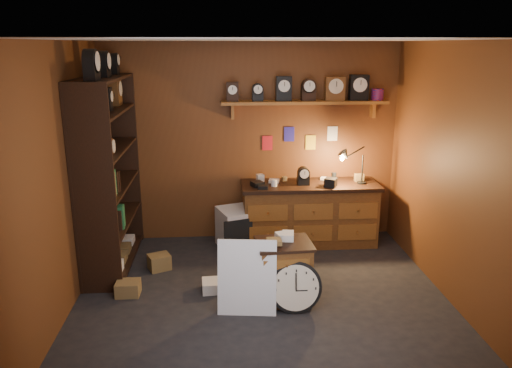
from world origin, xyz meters
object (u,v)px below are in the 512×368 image
object	(u,v)px
shelving_unit	(106,166)
big_round_clock	(295,287)
workbench	(309,210)
low_cabinet	(284,268)

from	to	relation	value
shelving_unit	big_round_clock	xyz separation A→B (m)	(2.11, -1.32, -0.99)
workbench	big_round_clock	world-z (taller)	workbench
workbench	low_cabinet	distance (m)	1.66
workbench	low_cabinet	bearing A→B (deg)	-109.35
low_cabinet	shelving_unit	bearing A→B (deg)	147.98
workbench	shelving_unit	bearing A→B (deg)	-169.10
big_round_clock	workbench	bearing A→B (deg)	75.80
workbench	low_cabinet	world-z (taller)	workbench
shelving_unit	workbench	world-z (taller)	shelving_unit
big_round_clock	shelving_unit	bearing A→B (deg)	147.85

